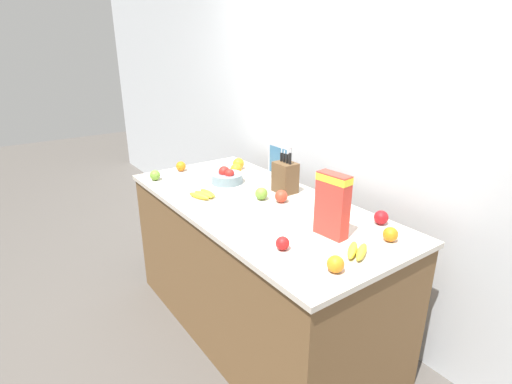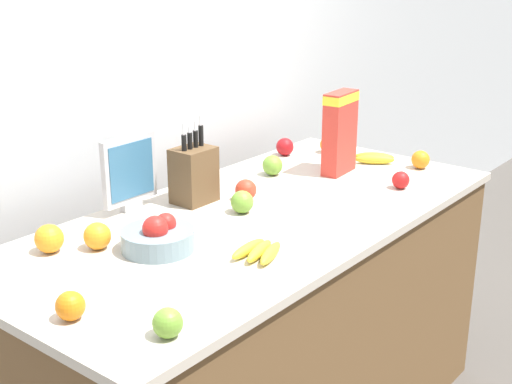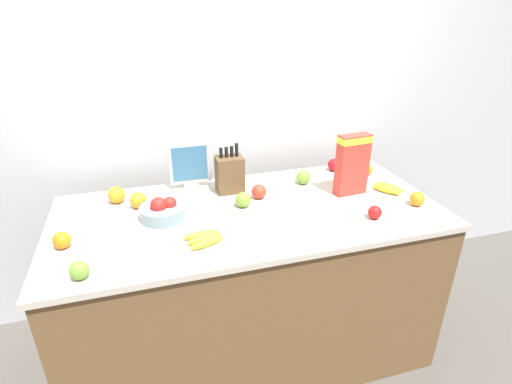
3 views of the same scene
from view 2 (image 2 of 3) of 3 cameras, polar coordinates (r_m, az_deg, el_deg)
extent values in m
cube|color=silver|center=(2.83, -10.60, 8.13)|extent=(9.00, 0.06, 2.60)
cube|color=brown|center=(2.69, 0.06, -11.46)|extent=(1.93, 0.87, 0.91)
cube|color=beige|center=(2.49, 0.07, -2.10)|extent=(1.96, 0.90, 0.03)
cube|color=brown|center=(2.58, -5.00, 1.35)|extent=(0.15, 0.12, 0.20)
cylinder|color=black|center=(2.51, -5.78, 3.93)|extent=(0.02, 0.02, 0.06)
cube|color=silver|center=(2.50, -5.82, 5.01)|extent=(0.01, 0.00, 0.04)
cylinder|color=black|center=(2.53, -5.31, 4.09)|extent=(0.02, 0.02, 0.06)
cube|color=silver|center=(2.52, -5.34, 4.96)|extent=(0.01, 0.00, 0.02)
cylinder|color=black|center=(2.55, -4.85, 4.25)|extent=(0.02, 0.02, 0.06)
cube|color=silver|center=(2.54, -4.88, 5.28)|extent=(0.01, 0.00, 0.03)
cylinder|color=black|center=(2.57, -4.41, 4.53)|extent=(0.02, 0.02, 0.07)
cube|color=silver|center=(2.56, -4.44, 5.73)|extent=(0.01, 0.00, 0.04)
cube|color=#B7B7BC|center=(2.55, -9.94, -1.10)|extent=(0.08, 0.03, 0.03)
cube|color=#B7B7BC|center=(2.51, -10.11, 1.78)|extent=(0.23, 0.02, 0.24)
cube|color=#33668C|center=(2.50, -9.90, 1.72)|extent=(0.19, 0.00, 0.20)
cube|color=red|center=(2.91, 6.72, 4.72)|extent=(0.18, 0.09, 0.34)
cube|color=yellow|center=(2.88, 6.83, 7.47)|extent=(0.18, 0.09, 0.04)
cylinder|color=gray|center=(2.21, -7.85, -3.81)|extent=(0.23, 0.23, 0.06)
sphere|color=red|center=(2.21, -7.23, -2.49)|extent=(0.07, 0.07, 0.07)
sphere|color=red|center=(2.17, -8.06, -2.90)|extent=(0.08, 0.08, 0.08)
ellipsoid|color=yellow|center=(2.13, 1.17, -4.92)|extent=(0.17, 0.09, 0.04)
ellipsoid|color=yellow|center=(2.14, 0.26, -4.74)|extent=(0.17, 0.08, 0.04)
ellipsoid|color=yellow|center=(2.16, -0.62, -4.56)|extent=(0.17, 0.05, 0.04)
ellipsoid|color=yellow|center=(3.09, 9.47, 2.58)|extent=(0.13, 0.16, 0.04)
ellipsoid|color=yellow|center=(3.13, 9.45, 2.80)|extent=(0.12, 0.17, 0.04)
sphere|color=red|center=(2.79, 11.50, 0.94)|extent=(0.07, 0.07, 0.07)
sphere|color=#6B9E33|center=(1.73, -7.08, -10.35)|extent=(0.07, 0.07, 0.07)
sphere|color=#6B9E33|center=(2.48, -1.12, -0.81)|extent=(0.08, 0.08, 0.08)
sphere|color=#6B9E33|center=(2.89, 1.32, 2.15)|extent=(0.08, 0.08, 0.08)
sphere|color=#A31419|center=(3.17, 2.33, 3.64)|extent=(0.08, 0.08, 0.08)
sphere|color=red|center=(2.60, -0.83, 0.17)|extent=(0.08, 0.08, 0.08)
sphere|color=orange|center=(3.23, 5.80, 3.79)|extent=(0.08, 0.08, 0.08)
sphere|color=orange|center=(2.25, -16.22, -3.60)|extent=(0.09, 0.09, 0.09)
sphere|color=orange|center=(2.24, -12.58, -3.45)|extent=(0.09, 0.09, 0.09)
sphere|color=orange|center=(1.85, -14.63, -8.80)|extent=(0.08, 0.08, 0.08)
sphere|color=orange|center=(3.06, 13.02, 2.54)|extent=(0.08, 0.08, 0.08)
camera|label=1|loc=(3.68, 39.04, 15.93)|focal=28.00mm
camera|label=3|loc=(1.36, 53.40, 14.86)|focal=28.00mm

